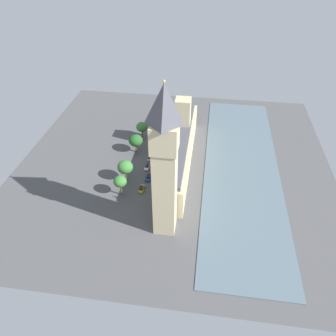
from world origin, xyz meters
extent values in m
plane|color=#4C4C4F|center=(0.00, 0.00, 0.00)|extent=(137.57, 137.57, 0.00)
cube|color=slate|center=(-29.75, 0.00, 0.12)|extent=(32.08, 123.82, 0.25)
cube|color=#CCBA8E|center=(-2.00, 0.00, 6.04)|extent=(10.56, 67.57, 12.09)
cube|color=#CCBA8E|center=(-2.00, -12.16, 12.76)|extent=(6.75, 6.75, 25.51)
cube|color=#4C4C54|center=(-2.00, 0.00, 12.89)|extent=(8.02, 64.87, 1.60)
cone|color=#CCBA8E|center=(2.88, -30.41, 13.02)|extent=(1.20, 1.20, 1.86)
cone|color=#CCBA8E|center=(2.88, -10.14, 13.42)|extent=(1.20, 1.20, 2.67)
cone|color=#CCBA8E|center=(2.88, 10.14, 13.62)|extent=(1.20, 1.20, 3.06)
cone|color=#CCBA8E|center=(2.88, 30.41, 13.37)|extent=(1.20, 1.20, 2.56)
cube|color=#CCBA8E|center=(-1.52, 38.46, 16.66)|extent=(7.26, 7.26, 33.32)
cube|color=#CCBA8E|center=(-1.52, 38.46, 37.80)|extent=(7.99, 7.99, 8.96)
cylinder|color=silver|center=(2.63, 38.46, 37.80)|extent=(0.25, 5.52, 5.52)
torus|color=black|center=(2.63, 38.46, 37.80)|extent=(0.24, 5.76, 5.76)
cylinder|color=silver|center=(-1.52, 34.32, 37.80)|extent=(5.52, 0.25, 5.52)
torus|color=black|center=(-1.52, 34.32, 37.80)|extent=(5.76, 0.24, 5.76)
pyramid|color=#4C4C54|center=(-1.52, 38.46, 48.22)|extent=(7.99, 7.99, 11.88)
sphere|color=gold|center=(-1.52, 38.46, 54.56)|extent=(0.80, 0.80, 0.80)
cube|color=red|center=(9.82, -17.26, 2.65)|extent=(2.67, 10.54, 4.20)
cube|color=black|center=(9.82, -17.26, 2.73)|extent=(2.73, 10.14, 0.70)
cylinder|color=black|center=(8.73, -13.57, 0.55)|extent=(0.37, 1.11, 1.10)
cylinder|color=black|center=(11.03, -13.61, 0.55)|extent=(0.37, 1.11, 1.10)
cylinder|color=black|center=(8.61, -20.92, 0.55)|extent=(0.37, 1.11, 1.10)
cylinder|color=black|center=(10.91, -20.95, 0.55)|extent=(0.37, 1.11, 1.10)
cube|color=#B7B7BC|center=(11.10, -1.20, 0.72)|extent=(2.27, 4.45, 0.75)
cube|color=black|center=(11.12, -0.99, 1.42)|extent=(1.79, 2.54, 0.65)
cylinder|color=black|center=(11.80, -2.65, 0.34)|extent=(0.32, 0.70, 0.68)
cylinder|color=black|center=(10.12, -2.48, 0.34)|extent=(0.32, 0.70, 0.68)
cylinder|color=black|center=(12.08, 0.08, 0.34)|extent=(0.32, 0.70, 0.68)
cylinder|color=black|center=(10.39, 0.25, 0.34)|extent=(0.32, 0.70, 0.68)
cube|color=silver|center=(11.24, 5.66, 0.72)|extent=(2.14, 4.51, 0.75)
cube|color=black|center=(11.22, 5.45, 1.42)|extent=(1.69, 2.57, 0.65)
cylinder|color=black|center=(10.59, 7.13, 0.34)|extent=(0.31, 0.70, 0.68)
cylinder|color=black|center=(12.16, 6.98, 0.34)|extent=(0.31, 0.70, 0.68)
cylinder|color=black|center=(10.33, 4.35, 0.34)|extent=(0.31, 0.70, 0.68)
cylinder|color=black|center=(11.90, 4.20, 0.34)|extent=(0.31, 0.70, 0.68)
cube|color=navy|center=(9.37, 12.72, 0.72)|extent=(2.12, 4.83, 0.75)
cube|color=black|center=(9.35, 12.48, 1.42)|extent=(1.71, 2.73, 0.65)
cylinder|color=black|center=(8.58, 14.28, 0.34)|extent=(0.28, 0.69, 0.68)
cylinder|color=black|center=(10.30, 14.19, 0.34)|extent=(0.28, 0.69, 0.68)
cylinder|color=black|center=(8.43, 11.24, 0.34)|extent=(0.28, 0.69, 0.68)
cylinder|color=black|center=(10.15, 11.16, 0.34)|extent=(0.28, 0.69, 0.68)
cube|color=gold|center=(10.82, 20.23, 0.72)|extent=(1.71, 4.34, 0.75)
cube|color=black|center=(10.82, 20.45, 1.42)|extent=(1.44, 2.43, 0.65)
cylinder|color=black|center=(11.60, 18.84, 0.34)|extent=(0.25, 0.68, 0.68)
cylinder|color=black|center=(10.05, 18.85, 0.34)|extent=(0.25, 0.68, 0.68)
cylinder|color=black|center=(11.60, 21.62, 0.34)|extent=(0.25, 0.68, 0.68)
cylinder|color=black|center=(10.05, 21.62, 0.34)|extent=(0.25, 0.68, 0.68)
cylinder|color=black|center=(6.13, -2.16, 0.70)|extent=(0.66, 0.66, 1.40)
sphere|color=tan|center=(6.13, -2.16, 1.53)|extent=(0.27, 0.27, 0.27)
cube|color=gray|center=(5.94, -1.94, 0.77)|extent=(0.31, 0.28, 0.25)
cylinder|color=black|center=(6.12, 9.81, 0.69)|extent=(0.62, 0.62, 1.38)
sphere|color=tan|center=(6.12, 9.81, 1.52)|extent=(0.27, 0.27, 0.27)
cube|color=maroon|center=(5.99, 10.07, 0.76)|extent=(0.33, 0.23, 0.25)
cylinder|color=brown|center=(18.24, 23.89, 2.44)|extent=(0.56, 0.56, 4.89)
ellipsoid|color=#387533|center=(18.24, 23.89, 6.84)|extent=(5.20, 5.20, 4.42)
cylinder|color=brown|center=(18.84, -6.27, 1.91)|extent=(0.56, 0.56, 3.82)
ellipsoid|color=#235623|center=(18.84, -6.27, 6.24)|extent=(6.45, 6.45, 5.48)
cylinder|color=brown|center=(18.56, 14.61, 2.16)|extent=(0.56, 0.56, 4.33)
ellipsoid|color=#387533|center=(18.56, 14.61, 6.74)|extent=(6.43, 6.43, 5.47)
cylinder|color=brown|center=(18.69, -19.32, 1.86)|extent=(0.56, 0.56, 3.73)
ellipsoid|color=#387533|center=(18.69, -19.32, 5.84)|extent=(5.62, 5.62, 4.78)
cylinder|color=black|center=(18.86, -5.92, 2.99)|extent=(0.18, 0.18, 5.97)
sphere|color=#F2EAC6|center=(18.86, -5.92, 6.25)|extent=(0.56, 0.56, 0.56)
camera|label=1|loc=(-13.55, 115.92, 87.43)|focal=34.61mm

